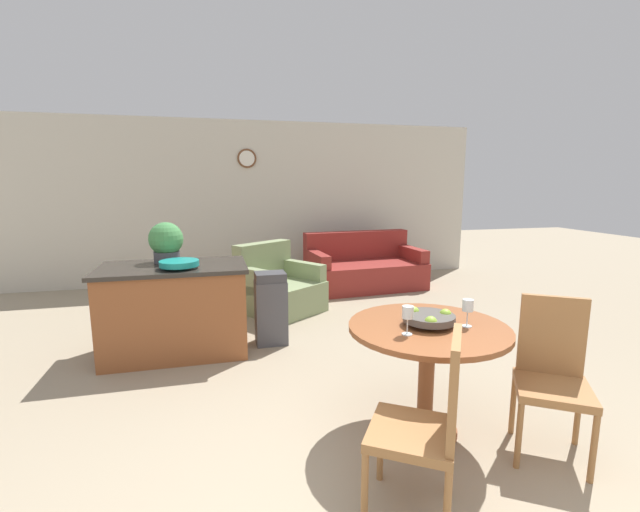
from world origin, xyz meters
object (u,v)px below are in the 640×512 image
(dining_chair_near_left, at_px, (429,419))
(armchair, at_px, (278,289))
(wine_glass_left, at_px, (408,314))
(dining_table, at_px, (427,350))
(fruit_bowl, at_px, (429,318))
(potted_plant, at_px, (166,242))
(kitchen_island, at_px, (175,309))
(trash_bin, at_px, (271,308))
(wine_glass_right, at_px, (468,307))
(teal_bowl, at_px, (179,263))
(couch, at_px, (364,269))
(dining_chair_near_right, at_px, (552,370))

(dining_chair_near_left, bearing_deg, armchair, 36.39)
(wine_glass_left, distance_m, armchair, 3.22)
(dining_chair_near_left, bearing_deg, dining_table, 6.02)
(wine_glass_left, bearing_deg, fruit_bowl, 29.62)
(fruit_bowl, height_order, potted_plant, potted_plant)
(kitchen_island, xyz_separation_m, trash_bin, (0.95, 0.02, -0.07))
(wine_glass_left, bearing_deg, wine_glass_right, 5.18)
(dining_table, distance_m, fruit_bowl, 0.22)
(dining_table, bearing_deg, wine_glass_right, -19.39)
(teal_bowl, relative_size, couch, 0.19)
(dining_chair_near_left, distance_m, potted_plant, 3.16)
(fruit_bowl, distance_m, wine_glass_left, 0.26)
(fruit_bowl, relative_size, potted_plant, 0.83)
(fruit_bowl, xyz_separation_m, potted_plant, (-1.80, 2.08, 0.28))
(fruit_bowl, xyz_separation_m, wine_glass_left, (-0.21, -0.12, 0.08))
(potted_plant, bearing_deg, trash_bin, -9.78)
(dining_table, height_order, wine_glass_right, wine_glass_right)
(dining_chair_near_left, relative_size, couch, 0.53)
(wine_glass_right, height_order, armchair, wine_glass_right)
(dining_chair_near_right, height_order, wine_glass_right, dining_chair_near_right)
(kitchen_island, bearing_deg, potted_plant, 109.13)
(fruit_bowl, distance_m, kitchen_island, 2.58)
(dining_table, xyz_separation_m, dining_chair_near_right, (0.67, -0.35, -0.06))
(dining_table, relative_size, trash_bin, 1.37)
(armchair, bearing_deg, couch, -3.09)
(dining_chair_near_right, xyz_separation_m, wine_glass_right, (-0.44, 0.27, 0.36))
(dining_chair_near_left, relative_size, wine_glass_left, 5.39)
(wine_glass_right, distance_m, potted_plant, 2.97)
(trash_bin, bearing_deg, wine_glass_left, -74.23)
(kitchen_island, distance_m, potted_plant, 0.68)
(dining_table, bearing_deg, teal_bowl, 134.13)
(dining_table, height_order, fruit_bowl, fruit_bowl)
(kitchen_island, height_order, trash_bin, kitchen_island)
(dining_table, xyz_separation_m, teal_bowl, (-1.66, 1.71, 0.35))
(couch, bearing_deg, fruit_bowl, -108.11)
(potted_plant, bearing_deg, kitchen_island, -70.87)
(dining_table, relative_size, dining_chair_near_right, 1.07)
(kitchen_island, xyz_separation_m, teal_bowl, (0.07, -0.17, 0.49))
(couch, height_order, armchair, armchair)
(potted_plant, xyz_separation_m, couch, (2.81, 1.91, -0.80))
(dining_chair_near_left, relative_size, teal_bowl, 2.72)
(dining_chair_near_left, bearing_deg, potted_plant, 61.37)
(couch, bearing_deg, wine_glass_left, -110.46)
(teal_bowl, relative_size, potted_plant, 0.89)
(dining_chair_near_right, relative_size, couch, 0.53)
(dining_chair_near_left, height_order, armchair, dining_chair_near_left)
(dining_chair_near_left, distance_m, kitchen_island, 2.90)
(wine_glass_left, relative_size, teal_bowl, 0.50)
(dining_chair_near_right, height_order, couch, dining_chair_near_right)
(trash_bin, relative_size, couch, 0.41)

